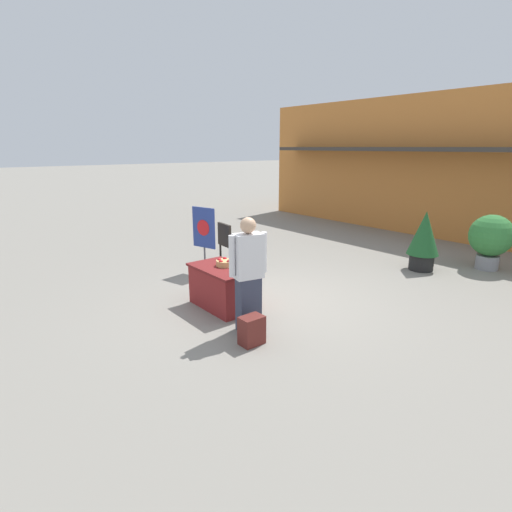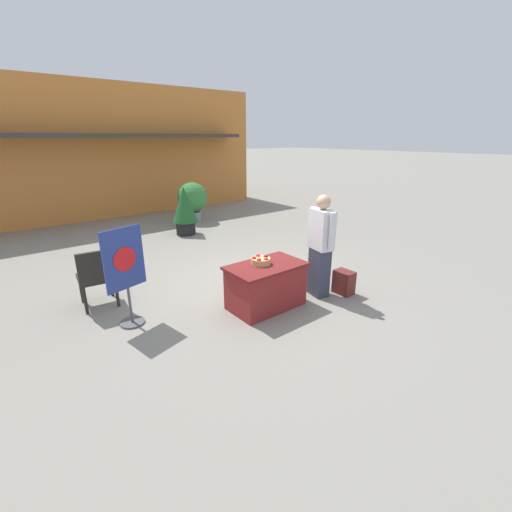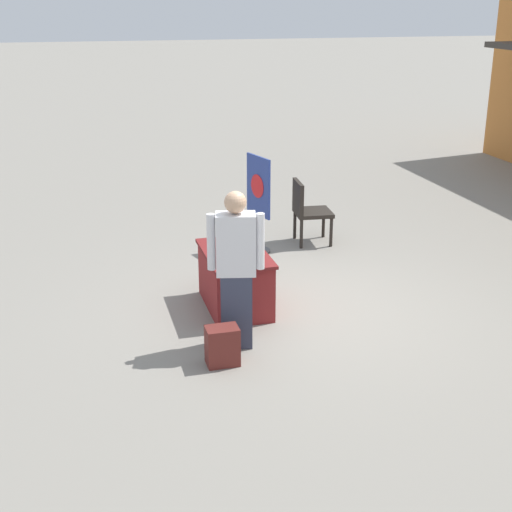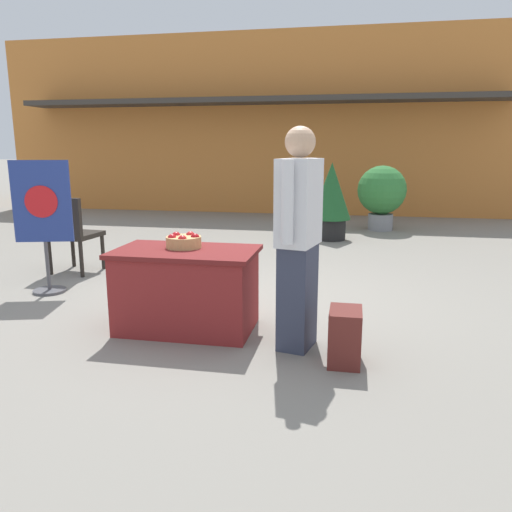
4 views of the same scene
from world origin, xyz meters
The scene contains 7 objects.
ground_plane centered at (0.00, 0.00, 0.00)m, with size 120.00×120.00×0.00m, color gray.
display_table centered at (-0.29, -0.79, 0.37)m, with size 1.24×0.74×0.73m.
apple_basket centered at (-0.34, -0.71, 0.79)m, with size 0.31×0.31×0.13m.
person_visitor centered at (0.72, -1.02, 0.90)m, with size 0.35×0.60×1.76m.
backpack centered at (1.11, -1.27, 0.21)m, with size 0.24×0.34×0.42m.
poster_board centered at (-2.21, 0.03, 0.82)m, with size 0.61×0.36×1.47m.
patio_chair centered at (-2.41, 0.86, 0.57)m, with size 0.60×0.60×0.99m.
Camera 3 is at (7.64, -2.66, 3.63)m, focal length 50.00 mm.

